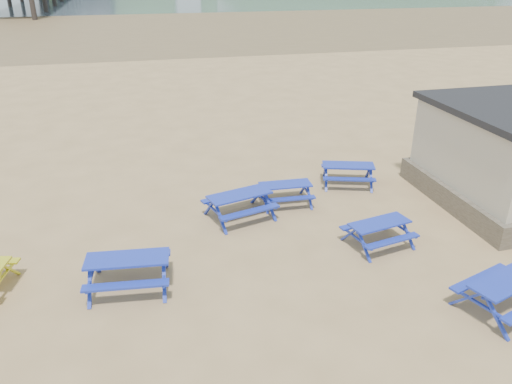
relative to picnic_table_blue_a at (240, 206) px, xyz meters
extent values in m
plane|color=tan|center=(-0.42, -1.91, -0.40)|extent=(400.00, 400.00, 0.00)
plane|color=olive|center=(-0.42, 53.09, -0.40)|extent=(400.00, 400.00, 0.00)
cube|color=#1A2CB2|center=(0.00, 0.00, 0.37)|extent=(2.04, 1.22, 0.05)
cube|color=#1A2CB2|center=(-0.17, 0.62, 0.08)|extent=(1.92, 0.76, 0.05)
cube|color=#1A2CB2|center=(0.17, -0.62, 0.08)|extent=(1.92, 0.76, 0.05)
cube|color=#1A2CB2|center=(4.20, 1.56, 0.31)|extent=(1.89, 1.20, 0.05)
cube|color=#1A2CB2|center=(4.38, 2.12, 0.04)|extent=(1.76, 0.78, 0.05)
cube|color=#1A2CB2|center=(4.01, 1.00, 0.04)|extent=(1.76, 0.78, 0.05)
cube|color=#1A2CB2|center=(1.63, 0.62, 0.27)|extent=(1.67, 0.72, 0.05)
cube|color=#1A2CB2|center=(1.66, 1.17, 0.01)|extent=(1.65, 0.31, 0.05)
cube|color=#1A2CB2|center=(1.60, 0.08, 0.01)|extent=(1.65, 0.31, 0.05)
cube|color=#1A2CB2|center=(-3.32, -2.86, 0.38)|extent=(2.01, 0.96, 0.05)
cube|color=#1A2CB2|center=(-3.25, -2.22, 0.08)|extent=(1.96, 0.48, 0.05)
cube|color=#1A2CB2|center=(-3.39, -3.50, 0.08)|extent=(1.96, 0.48, 0.05)
cube|color=#1A2CB2|center=(4.76, -5.75, 0.36)|extent=(2.01, 1.27, 0.05)
cube|color=#1A2CB2|center=(4.57, -5.15, 0.07)|extent=(1.86, 0.82, 0.05)
cube|color=#1A2CB2|center=(3.34, -2.50, 0.28)|extent=(1.78, 0.97, 0.05)
cube|color=#1A2CB2|center=(3.23, -1.95, 0.02)|extent=(1.70, 0.56, 0.05)
cube|color=#1A2CB2|center=(3.45, -3.05, 0.02)|extent=(1.70, 0.56, 0.05)
ellipsoid|color=#2D4C1E|center=(89.58, 228.09, -10.40)|extent=(264.00, 144.00, 108.00)
camera|label=1|loc=(-2.79, -13.24, 6.70)|focal=35.00mm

